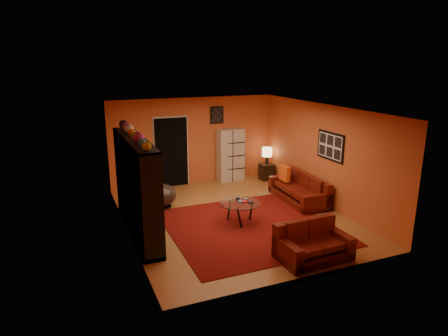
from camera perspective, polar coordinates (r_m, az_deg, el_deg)
name	(u,v)px	position (r m, az deg, el deg)	size (l,w,h in m)	color
floor	(234,217)	(9.70, 1.38, -6.98)	(6.00, 6.00, 0.00)	#935E2D
ceiling	(234,109)	(9.04, 1.48, 8.45)	(6.00, 6.00, 0.00)	white
wall_back	(193,141)	(12.02, -4.38, 3.85)	(6.00, 6.00, 0.00)	#CB592C
wall_front	(307,208)	(6.79, 11.78, -5.56)	(6.00, 6.00, 0.00)	#CB592C
wall_left	(125,176)	(8.62, -13.95, -1.18)	(6.00, 6.00, 0.00)	#CB592C
wall_right	(323,155)	(10.53, 13.98, 1.78)	(6.00, 6.00, 0.00)	#CB592C
rug	(250,227)	(9.16, 3.74, -8.38)	(3.60, 3.60, 0.01)	#520A09
doorway	(171,153)	(11.85, -7.51, 2.21)	(0.95, 0.10, 2.04)	black
wall_art_right	(331,146)	(10.22, 14.98, 3.04)	(0.03, 1.00, 0.70)	black
wall_art_back	(217,115)	(12.13, -1.03, 7.58)	(0.42, 0.03, 0.52)	black
entertainment_unit	(137,187)	(8.73, -12.39, -2.61)	(0.45, 3.00, 2.10)	black
tv	(138,187)	(8.84, -12.17, -2.72)	(0.13, 0.96, 0.55)	black
sofa	(301,190)	(10.88, 10.92, -3.14)	(0.92, 2.02, 0.85)	#4F0F0A
loveseat	(311,243)	(7.91, 12.35, -10.47)	(1.38, 0.86, 0.85)	#4F0F0A
throw_pillow	(285,173)	(11.15, 8.64, -0.75)	(0.12, 0.42, 0.42)	#FB5E1B
coffee_table	(240,205)	(9.24, 2.29, -5.25)	(0.96, 0.96, 0.48)	silver
storage_cabinet	(230,155)	(12.33, 0.93, 1.87)	(0.81, 0.36, 1.63)	beige
bowl_chair	(162,195)	(10.32, -8.91, -3.84)	(0.75, 0.75, 0.61)	black
side_table	(267,172)	(12.64, 6.10, -0.52)	(0.40, 0.40, 0.50)	black
table_lamp	(267,152)	(12.49, 6.18, 2.23)	(0.31, 0.31, 0.52)	black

